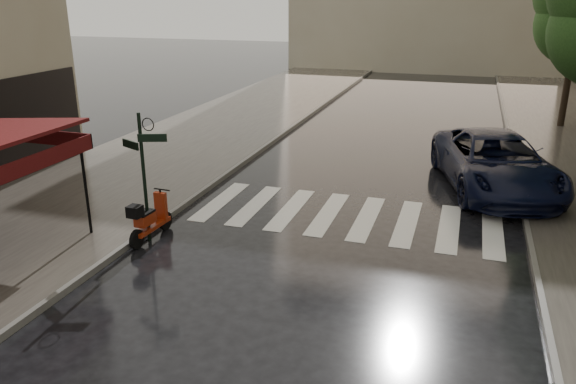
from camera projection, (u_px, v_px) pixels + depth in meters
The scene contains 8 objects.
ground at pixel (121, 312), 10.41m from camera, with size 120.00×120.00×0.00m, color black.
sidewalk_near at pixel (196, 140), 22.46m from camera, with size 6.00×60.00×0.12m, color #38332D.
curb_near at pixel (267, 145), 21.57m from camera, with size 0.12×60.00×0.16m, color #595651.
curb_far at pixel (514, 166), 19.00m from camera, with size 0.12×60.00×0.16m, color #595651.
crosswalk at pixel (347, 216), 14.93m from camera, with size 7.85×3.20×0.01m.
signpost at pixel (143, 167), 12.84m from camera, with size 1.17×0.29×3.10m.
scooter at pixel (149, 220), 13.34m from camera, with size 0.45×1.66×1.09m.
parked_car at pixel (495, 162), 16.72m from camera, with size 2.79×6.05×1.68m, color black.
Camera 1 is at (5.73, -7.68, 5.59)m, focal length 35.00 mm.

